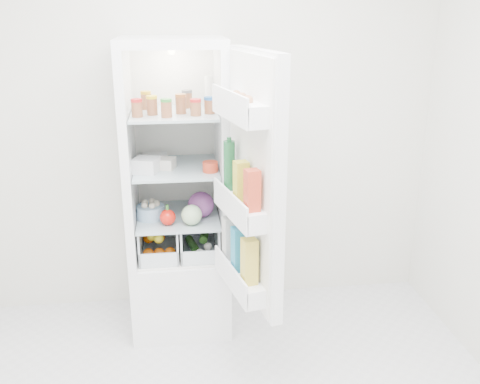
{
  "coord_description": "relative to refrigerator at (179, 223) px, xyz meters",
  "views": [
    {
      "loc": [
        -0.2,
        -1.9,
        1.96
      ],
      "look_at": [
        0.15,
        0.95,
        0.96
      ],
      "focal_mm": 40.0,
      "sensor_mm": 36.0,
      "label": 1
    }
  ],
  "objects": [
    {
      "name": "shelf_top",
      "position": [
        -0.0,
        -0.06,
        0.71
      ],
      "size": [
        0.49,
        0.53,
        0.02
      ],
      "primitive_type": "cube",
      "color": "#A1B5BC",
      "rests_on": "refrigerator"
    },
    {
      "name": "shelf_low",
      "position": [
        -0.0,
        -0.06,
        0.07
      ],
      "size": [
        0.49,
        0.53,
        0.01
      ],
      "primitive_type": "cube",
      "color": "#A1B5BC",
      "rests_on": "refrigerator"
    },
    {
      "name": "bell_pepper",
      "position": [
        -0.06,
        -0.21,
        0.13
      ],
      "size": [
        0.09,
        0.09,
        0.09
      ],
      "primitive_type": "sphere",
      "color": "red",
      "rests_on": "shelf_low"
    },
    {
      "name": "red_cabbage",
      "position": [
        0.14,
        -0.11,
        0.16
      ],
      "size": [
        0.16,
        0.16,
        0.16
      ],
      "primitive_type": "sphere",
      "color": "#5E205B",
      "rests_on": "shelf_low"
    },
    {
      "name": "citrus_pile",
      "position": [
        -0.13,
        -0.12,
        -0.07
      ],
      "size": [
        0.2,
        0.24,
        0.16
      ],
      "color": "orange",
      "rests_on": "refrigerator"
    },
    {
      "name": "mushroom_bowl",
      "position": [
        -0.17,
        -0.09,
        0.12
      ],
      "size": [
        0.22,
        0.22,
        0.08
      ],
      "primitive_type": "cylinder",
      "rotation": [
        0.0,
        0.0,
        0.42
      ],
      "color": "#93BADC",
      "rests_on": "shelf_low"
    },
    {
      "name": "refrigerator",
      "position": [
        0.0,
        0.0,
        0.0
      ],
      "size": [
        0.6,
        0.6,
        1.8
      ],
      "color": "white",
      "rests_on": "ground"
    },
    {
      "name": "squeeze_bottle",
      "position": [
        0.21,
        0.07,
        0.81
      ],
      "size": [
        0.06,
        0.06,
        0.18
      ],
      "primitive_type": "cylinder",
      "rotation": [
        0.0,
        0.0,
        0.21
      ],
      "color": "silver",
      "rests_on": "shelf_top"
    },
    {
      "name": "tin_red",
      "position": [
        0.19,
        -0.19,
        0.42
      ],
      "size": [
        0.12,
        0.12,
        0.06
      ],
      "primitive_type": "cylinder",
      "rotation": [
        0.0,
        0.0,
        0.42
      ],
      "color": "red",
      "rests_on": "shelf_mid"
    },
    {
      "name": "room_walls",
      "position": [
        0.2,
        -1.25,
        0.93
      ],
      "size": [
        3.02,
        3.02,
        2.61
      ],
      "color": "silver",
      "rests_on": "ground"
    },
    {
      "name": "veg_pile",
      "position": [
        0.13,
        -0.06,
        -0.1
      ],
      "size": [
        0.16,
        0.3,
        0.1
      ],
      "color": "#244E1A",
      "rests_on": "refrigerator"
    },
    {
      "name": "crisper_right",
      "position": [
        0.12,
        -0.06,
        -0.06
      ],
      "size": [
        0.23,
        0.46,
        0.22
      ],
      "primitive_type": null,
      "color": "silver",
      "rests_on": "refrigerator"
    },
    {
      "name": "crisper_left",
      "position": [
        -0.12,
        -0.06,
        -0.06
      ],
      "size": [
        0.23,
        0.46,
        0.22
      ],
      "primitive_type": null,
      "color": "silver",
      "rests_on": "refrigerator"
    },
    {
      "name": "tub_white",
      "position": [
        -0.17,
        -0.16,
        0.43
      ],
      "size": [
        0.17,
        0.17,
        0.09
      ],
      "primitive_type": "cube",
      "rotation": [
        0.0,
        0.0,
        -0.31
      ],
      "color": "silver",
      "rests_on": "shelf_mid"
    },
    {
      "name": "fridge_door",
      "position": [
        0.37,
        -0.63,
        0.43
      ],
      "size": [
        0.29,
        0.6,
        1.3
      ],
      "rotation": [
        0.0,
        0.0,
        1.79
      ],
      "color": "white",
      "rests_on": "refrigerator"
    },
    {
      "name": "foil_tray",
      "position": [
        -0.13,
        0.1,
        0.41
      ],
      "size": [
        0.16,
        0.12,
        0.04
      ],
      "primitive_type": "cube",
      "rotation": [
        0.0,
        0.0,
        0.04
      ],
      "color": "silver",
      "rests_on": "shelf_mid"
    },
    {
      "name": "tub_cream",
      "position": [
        -0.06,
        -0.09,
        0.42
      ],
      "size": [
        0.13,
        0.13,
        0.06
      ],
      "primitive_type": "cube",
      "rotation": [
        0.0,
        0.0,
        -0.3
      ],
      "color": "beige",
      "rests_on": "shelf_mid"
    },
    {
      "name": "salad_bag",
      "position": [
        0.08,
        -0.23,
        0.14
      ],
      "size": [
        0.12,
        0.12,
        0.12
      ],
      "primitive_type": "sphere",
      "color": "#ADCF9B",
      "rests_on": "shelf_low"
    },
    {
      "name": "condiment_jars",
      "position": [
        -0.01,
        -0.12,
        0.76
      ],
      "size": [
        0.46,
        0.34,
        0.08
      ],
      "color": "#B21919",
      "rests_on": "shelf_top"
    },
    {
      "name": "shelf_mid",
      "position": [
        -0.0,
        -0.06,
        0.38
      ],
      "size": [
        0.49,
        0.53,
        0.02
      ],
      "primitive_type": "cube",
      "color": "#A1B5BC",
      "rests_on": "refrigerator"
    }
  ]
}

